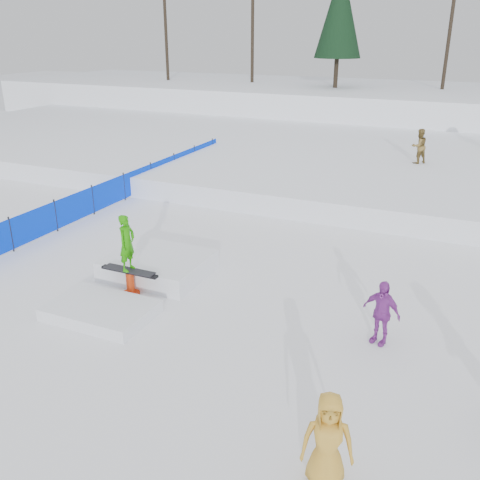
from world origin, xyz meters
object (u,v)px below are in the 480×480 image
at_px(walker_olive, 419,146).
at_px(jib_rail_feature, 143,275).
at_px(safety_fence, 124,187).
at_px(spectator_yellow, 327,441).
at_px(spectator_purple, 381,312).

bearing_deg(walker_olive, jib_rail_feature, 26.00).
bearing_deg(safety_fence, spectator_yellow, -43.63).
height_order(spectator_purple, jib_rail_feature, jib_rail_feature).
bearing_deg(spectator_yellow, safety_fence, 118.33).
distance_m(safety_fence, jib_rail_feature, 7.76).
relative_size(walker_olive, spectator_yellow, 0.95).
bearing_deg(walker_olive, spectator_yellow, 49.75).
relative_size(safety_fence, jib_rail_feature, 3.64).
height_order(safety_fence, spectator_yellow, spectator_yellow).
xyz_separation_m(spectator_yellow, jib_rail_feature, (-6.12, 4.46, -0.48)).
relative_size(safety_fence, walker_olive, 10.71).
relative_size(spectator_purple, spectator_yellow, 0.92).
relative_size(walker_olive, spectator_purple, 1.04).
xyz_separation_m(walker_olive, spectator_yellow, (0.98, -18.10, -0.76)).
distance_m(safety_fence, spectator_yellow, 15.20).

